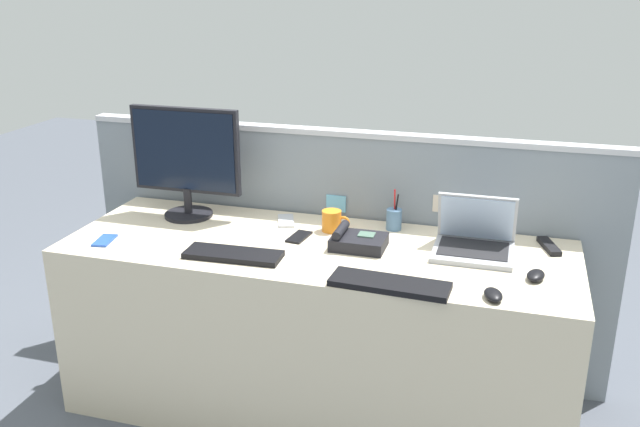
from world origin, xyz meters
name	(u,v)px	position (x,y,z in m)	size (l,w,h in m)	color
ground_plane	(317,404)	(0.00, 0.00, 0.00)	(10.00, 10.00, 0.00)	#4C515B
desk	(317,328)	(0.00, 0.00, 0.37)	(2.05, 0.72, 0.75)	beige
cubicle_divider	(341,250)	(0.00, 0.40, 0.57)	(2.42, 0.08, 1.14)	gray
desktop_monitor	(186,157)	(-0.65, 0.18, 1.02)	(0.50, 0.21, 0.49)	black
laptop	(474,239)	(0.61, 0.12, 0.80)	(0.31, 0.27, 0.22)	#9EA0A8
desk_phone	(357,241)	(0.16, 0.03, 0.78)	(0.21, 0.16, 0.09)	black
keyboard_main	(233,255)	(-0.27, -0.20, 0.76)	(0.38, 0.13, 0.02)	black
keyboard_spare	(390,284)	(0.35, -0.29, 0.76)	(0.42, 0.13, 0.02)	black
computer_mouse_right_hand	(493,295)	(0.70, -0.29, 0.76)	(0.06, 0.10, 0.03)	black
computer_mouse_left_hand	(536,275)	(0.84, -0.09, 0.76)	(0.06, 0.10, 0.03)	black
pen_cup	(394,219)	(0.26, 0.27, 0.79)	(0.07, 0.07, 0.18)	#4C7093
cell_phone_silver_slab	(286,221)	(-0.21, 0.23, 0.75)	(0.07, 0.16, 0.01)	#B7BAC1
cell_phone_black_slab	(299,237)	(-0.09, 0.06, 0.75)	(0.06, 0.14, 0.01)	black
cell_phone_blue_case	(105,240)	(-0.84, -0.20, 0.75)	(0.06, 0.13, 0.01)	blue
tv_remote	(549,246)	(0.89, 0.23, 0.76)	(0.04, 0.17, 0.02)	black
coffee_mug	(332,221)	(0.02, 0.18, 0.79)	(0.12, 0.08, 0.09)	orange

